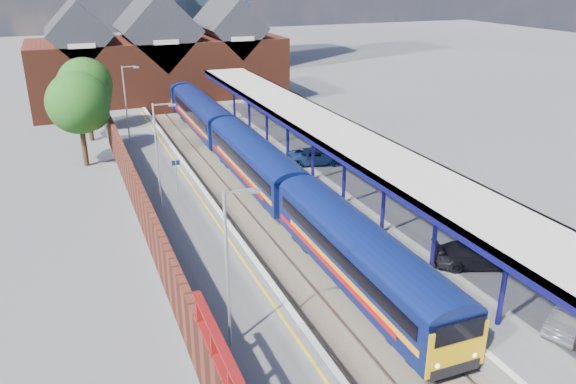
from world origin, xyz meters
name	(u,v)px	position (x,y,z in m)	size (l,w,h in m)	color
ground	(223,172)	(0.00, 30.00, 0.00)	(240.00, 240.00, 0.00)	#5B5B5E
ballast_bed	(264,217)	(0.00, 20.00, 0.03)	(6.00, 76.00, 0.06)	#473D33
rails	(264,215)	(0.00, 20.00, 0.12)	(4.51, 76.00, 0.14)	slate
left_platform	(184,223)	(-5.50, 20.00, 0.50)	(5.00, 76.00, 1.00)	#565659
right_platform	(342,198)	(6.00, 20.00, 0.50)	(6.00, 76.00, 1.00)	#565659
coping_left	(219,210)	(-3.15, 20.00, 1.02)	(0.30, 76.00, 0.05)	silver
coping_right	(306,197)	(3.15, 20.00, 1.02)	(0.30, 76.00, 0.05)	silver
yellow_line	(210,212)	(-3.75, 20.00, 1.01)	(0.14, 76.00, 0.01)	yellow
train	(225,133)	(1.49, 34.25, 2.12)	(2.93, 65.92, 3.45)	#0B164F
canopy	(326,128)	(5.48, 21.95, 5.25)	(4.50, 52.00, 4.48)	#0F0E53
lamp_post_b	(230,261)	(-6.36, 6.00, 4.99)	(1.48, 0.18, 7.00)	#A5A8AA
lamp_post_c	(159,150)	(-6.36, 22.00, 4.99)	(1.48, 0.18, 7.00)	#A5A8AA
lamp_post_d	(127,100)	(-6.36, 38.00, 4.99)	(1.48, 0.18, 7.00)	#A5A8AA
platform_sign	(176,171)	(-5.00, 24.00, 2.69)	(0.55, 0.08, 2.50)	#A5A8AA
brick_wall	(158,245)	(-8.10, 13.54, 2.45)	(0.35, 50.00, 3.86)	#582517
station_building	(159,60)	(0.00, 58.00, 5.45)	(30.00, 12.12, 13.78)	#582517
tree_near	(80,105)	(-10.35, 35.91, 5.35)	(5.20, 5.20, 8.10)	#382314
tree_far	(87,86)	(-9.35, 43.91, 5.35)	(5.20, 5.20, 8.10)	#382314
parked_car_silver	(576,317)	(7.81, 1.42, 1.64)	(1.35, 3.87, 1.27)	#98989C
parked_car_dark	(477,255)	(7.59, 7.67, 1.66)	(1.86, 4.58, 1.33)	black
parked_car_blue	(316,156)	(6.81, 26.35, 1.64)	(2.13, 4.63, 1.29)	navy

